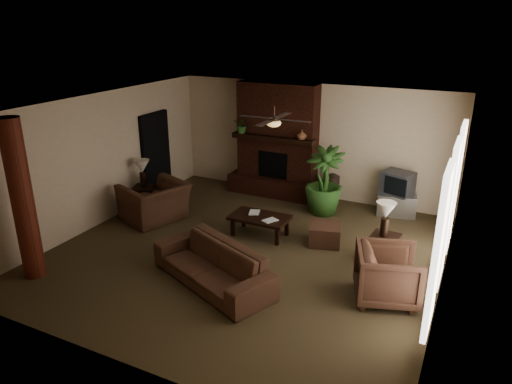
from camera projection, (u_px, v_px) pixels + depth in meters
The scene contains 23 objects.
room_shell at pixel (246, 183), 8.66m from camera, with size 7.00×7.00×7.00m.
fireplace at pixel (277, 150), 11.79m from camera, with size 2.40×0.70×2.80m.
windows at pixel (448, 214), 7.43m from camera, with size 0.08×3.65×2.35m.
log_column at pixel (22, 201), 7.85m from camera, with size 0.36×0.36×2.80m, color maroon.
doorway at pixel (156, 155), 11.71m from camera, with size 0.10×1.00×2.10m, color black.
ceiling_fan at pixel (274, 121), 8.36m from camera, with size 1.35×1.35×0.37m.
sofa at pixel (213, 259), 7.93m from camera, with size 2.35×0.69×0.92m, color #4C2F20.
armchair_left at pixel (154, 196), 10.40m from camera, with size 1.29×0.84×1.13m, color #4C2F20.
armchair_right at pixel (388, 272), 7.45m from camera, with size 0.95×0.89×0.98m, color #4C2F20.
coffee_table at pixel (260, 219), 9.71m from camera, with size 1.20×0.70×0.43m.
ottoman at pixel (325, 234), 9.42m from camera, with size 0.60×0.60×0.40m, color #4C2F20.
tv_stand at pixel (396, 204), 10.80m from camera, with size 0.85×0.50×0.50m, color #B3B3B5.
tv at pixel (397, 183), 10.62m from camera, with size 0.78×0.71×0.52m.
floor_vase at pixel (332, 187), 11.37m from camera, with size 0.34×0.34×0.77m.
floor_plant at pixel (323, 195), 10.84m from camera, with size 0.87×1.56×0.87m, color #335F26.
side_table_left at pixel (146, 198), 11.11m from camera, with size 0.50×0.50×0.55m, color black.
lamp_left at pixel (142, 168), 10.85m from camera, with size 0.37×0.37×0.65m.
side_table_right at pixel (384, 249), 8.65m from camera, with size 0.50×0.50×0.55m, color black.
lamp_right at pixel (386, 213), 8.39m from camera, with size 0.43×0.43×0.65m.
mantel_plant at pixel (242, 127), 11.67m from camera, with size 0.38×0.42×0.33m, color #335F26.
mantel_vase at pixel (302, 135), 11.06m from camera, with size 0.22×0.23×0.22m, color #905939.
book_a at pixel (249, 206), 9.80m from camera, with size 0.22×0.03×0.29m, color #999999.
book_b at pixel (267, 213), 9.49m from camera, with size 0.21×0.02×0.29m, color #999999.
Camera 1 is at (3.74, -7.27, 4.26)m, focal length 33.22 mm.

